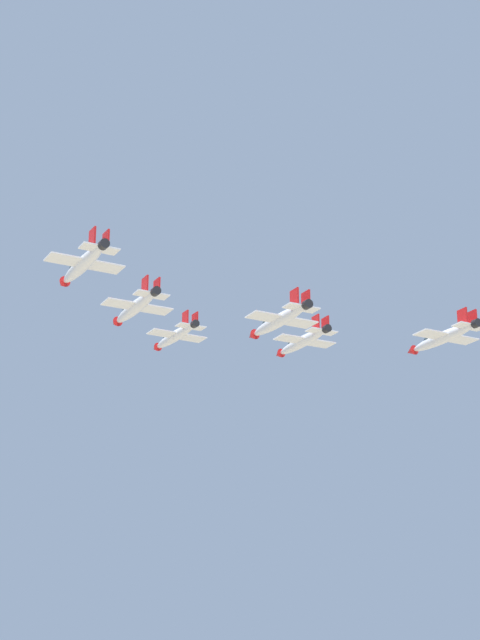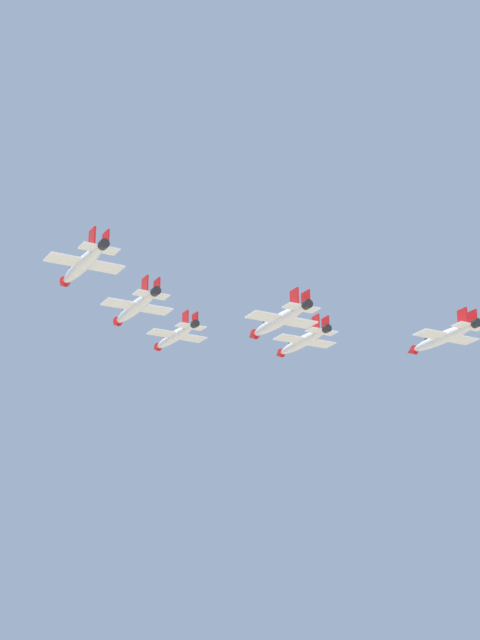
# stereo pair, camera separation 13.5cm
# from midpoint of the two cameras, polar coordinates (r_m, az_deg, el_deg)

# --- Properties ---
(jet_lead) EXTENTS (15.81, 13.13, 3.84)m
(jet_lead) POSITION_cam_midpoint_polar(r_m,az_deg,el_deg) (196.66, -3.52, -0.86)
(jet_lead) COLOR white
(jet_left_wingman) EXTENTS (16.70, 13.29, 4.00)m
(jet_left_wingman) POSITION_cam_midpoint_polar(r_m,az_deg,el_deg) (173.07, -5.69, 0.70)
(jet_left_wingman) COLOR white
(jet_right_wingman) EXTENTS (16.09, 12.78, 3.85)m
(jet_right_wingman) POSITION_cam_midpoint_polar(r_m,az_deg,el_deg) (186.89, 3.43, -1.16)
(jet_right_wingman) COLOR white
(jet_left_outer) EXTENTS (15.99, 12.92, 3.84)m
(jet_left_outer) POSITION_cam_midpoint_polar(r_m,az_deg,el_deg) (150.26, -8.52, 3.03)
(jet_left_outer) COLOR white
(jet_right_outer) EXTENTS (16.54, 13.46, 3.99)m
(jet_right_outer) POSITION_cam_midpoint_polar(r_m,az_deg,el_deg) (180.70, 10.99, -0.92)
(jet_right_outer) COLOR white
(jet_slot_rear) EXTENTS (16.15, 13.09, 3.89)m
(jet_slot_rear) POSITION_cam_midpoint_polar(r_m,az_deg,el_deg) (162.12, 2.16, 0.00)
(jet_slot_rear) COLOR white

